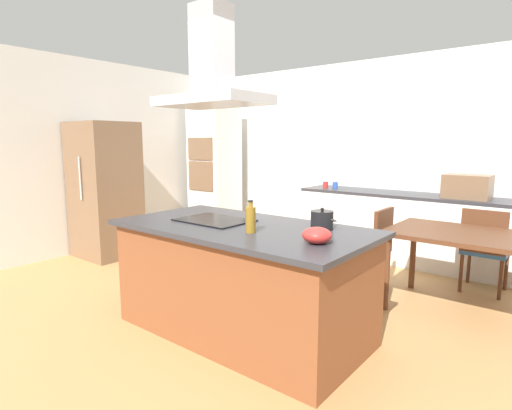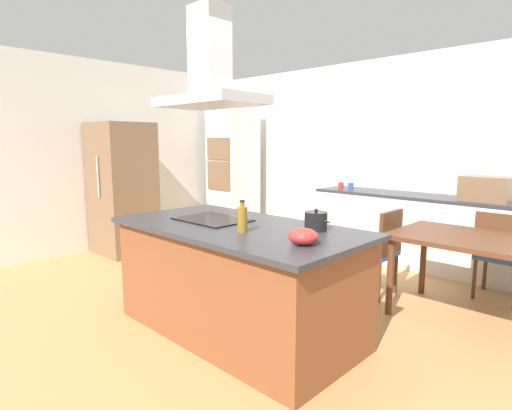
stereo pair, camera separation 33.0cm
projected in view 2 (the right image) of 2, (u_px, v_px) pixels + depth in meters
The scene contains 18 objects.
ground at pixel (337, 286), 4.50m from camera, with size 16.00×16.00×0.00m, color tan.
wall_back at pixel (412, 158), 5.54m from camera, with size 7.20×0.10×2.70m, color white.
wall_left at pixel (130, 156), 6.31m from camera, with size 0.10×8.80×2.70m, color white.
kitchen_island at pixel (238, 279), 3.36m from camera, with size 2.09×1.08×0.90m.
cooktop at pixel (212, 219), 3.51m from camera, with size 0.60×0.44×0.01m, color black.
tea_kettle at pixel (316, 221), 3.09m from camera, with size 0.22×0.17×0.17m.
olive_oil_bottle at pixel (242, 219), 3.02m from camera, with size 0.08×0.08×0.24m.
mixing_bowl at pixel (303, 236), 2.67m from camera, with size 0.20×0.20×0.11m, color red.
back_counter at pixel (420, 231), 5.20m from camera, with size 2.80×0.62×0.90m.
countertop_microwave at pixel (486, 189), 4.62m from camera, with size 0.50×0.38×0.28m, color brown.
coffee_mug_red at pixel (341, 186), 5.85m from camera, with size 0.08×0.08×0.09m, color red.
coffee_mug_blue at pixel (351, 186), 5.80m from camera, with size 0.08×0.08×0.09m, color #2D56B2.
wall_oven_stack at pixel (233, 169), 7.14m from camera, with size 0.70×0.66×2.20m.
refrigerator at pixel (123, 189), 5.77m from camera, with size 0.80×0.73×1.82m.
dining_table at pixel (480, 248), 3.51m from camera, with size 1.40×0.90×0.75m.
chair_at_left_end at pixel (380, 247), 4.16m from camera, with size 0.42×0.42×0.89m.
chair_facing_back_wall at pixel (500, 251), 4.00m from camera, with size 0.42×0.42×0.89m.
range_hood at pixel (210, 74), 3.32m from camera, with size 0.90×0.55×0.78m.
Camera 2 is at (2.35, -2.22, 1.56)m, focal length 28.86 mm.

